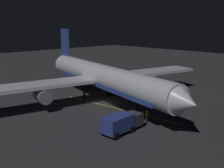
% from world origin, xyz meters
% --- Properties ---
extents(ground_plane, '(180.00, 180.00, 0.20)m').
position_xyz_m(ground_plane, '(0.00, 0.00, -0.10)').
color(ground_plane, '#2F2F33').
extents(apron_guide_stripe, '(2.43, 22.20, 0.01)m').
position_xyz_m(apron_guide_stripe, '(0.79, 4.00, 0.00)').
color(apron_guide_stripe, gold).
rests_on(apron_guide_stripe, ground_plane).
extents(airliner, '(41.00, 40.49, 11.96)m').
position_xyz_m(airliner, '(-0.13, -0.64, 4.27)').
color(airliner, white).
rests_on(airliner, ground_plane).
extents(baggage_truck, '(5.94, 2.51, 2.29)m').
position_xyz_m(baggage_truck, '(7.33, 11.25, 1.19)').
color(baggage_truck, navy).
rests_on(baggage_truck, ground_plane).
extents(catering_truck, '(4.61, 5.88, 2.46)m').
position_xyz_m(catering_truck, '(-6.17, -3.54, 1.25)').
color(catering_truck, gold).
rests_on(catering_truck, ground_plane).
extents(ground_crew_worker, '(0.40, 0.40, 1.74)m').
position_xyz_m(ground_crew_worker, '(2.23, 11.05, 0.89)').
color(ground_crew_worker, black).
rests_on(ground_crew_worker, ground_plane).
extents(traffic_cone_near_left, '(0.50, 0.50, 0.55)m').
position_xyz_m(traffic_cone_near_left, '(6.73, 8.16, 0.25)').
color(traffic_cone_near_left, '#EA590F').
rests_on(traffic_cone_near_left, ground_plane).
extents(traffic_cone_near_right, '(0.50, 0.50, 0.55)m').
position_xyz_m(traffic_cone_near_right, '(-6.24, 9.54, 0.25)').
color(traffic_cone_near_right, '#EA590F').
rests_on(traffic_cone_near_right, ground_plane).
extents(traffic_cone_under_wing, '(0.50, 0.50, 0.55)m').
position_xyz_m(traffic_cone_under_wing, '(-5.06, 2.38, 0.25)').
color(traffic_cone_under_wing, '#EA590F').
rests_on(traffic_cone_under_wing, ground_plane).
extents(traffic_cone_far, '(0.50, 0.50, 0.55)m').
position_xyz_m(traffic_cone_far, '(4.36, 8.04, 0.25)').
color(traffic_cone_far, '#EA590F').
rests_on(traffic_cone_far, ground_plane).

